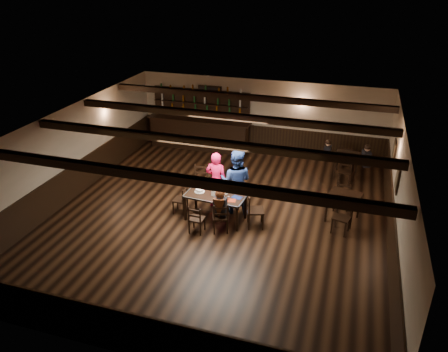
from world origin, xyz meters
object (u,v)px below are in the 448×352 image
(chair_near_right, at_px, (220,216))
(cake, at_px, (200,190))
(chair_near_left, at_px, (196,218))
(dining_table, at_px, (215,197))
(woman_pink, at_px, (216,180))
(bar_counter, at_px, (200,129))
(man_blue, at_px, (236,181))

(chair_near_right, xyz_separation_m, cake, (-0.79, 0.63, 0.29))
(chair_near_right, bearing_deg, chair_near_left, -159.33)
(dining_table, bearing_deg, woman_pink, 106.52)
(bar_counter, bearing_deg, chair_near_right, -64.85)
(man_blue, bearing_deg, chair_near_left, 61.87)
(woman_pink, bearing_deg, bar_counter, -63.93)
(dining_table, relative_size, woman_pink, 0.99)
(chair_near_left, bearing_deg, woman_pink, 87.69)
(dining_table, xyz_separation_m, cake, (-0.47, 0.05, 0.12))
(dining_table, distance_m, chair_near_left, 0.88)
(chair_near_right, xyz_separation_m, woman_pink, (-0.53, 1.27, 0.34))
(woman_pink, bearing_deg, chair_near_left, 87.88)
(cake, bearing_deg, bar_counter, 110.09)
(man_blue, relative_size, bar_counter, 0.47)
(dining_table, distance_m, man_blue, 0.77)
(chair_near_right, relative_size, cake, 3.12)
(man_blue, bearing_deg, cake, 30.01)
(cake, bearing_deg, dining_table, -6.10)
(dining_table, bearing_deg, cake, 173.90)
(chair_near_left, xyz_separation_m, chair_near_right, (0.59, 0.22, 0.04))
(chair_near_left, height_order, bar_counter, bar_counter)
(chair_near_right, bearing_deg, cake, 141.39)
(chair_near_left, height_order, woman_pink, woman_pink)
(man_blue, bearing_deg, chair_near_right, 83.63)
(chair_near_left, height_order, chair_near_right, chair_near_right)
(dining_table, bearing_deg, chair_near_right, -60.66)
(chair_near_left, height_order, man_blue, man_blue)
(chair_near_left, xyz_separation_m, woman_pink, (0.06, 1.50, 0.37))
(chair_near_right, height_order, man_blue, man_blue)
(woman_pink, bearing_deg, man_blue, 172.77)
(chair_near_left, distance_m, woman_pink, 1.55)
(chair_near_left, bearing_deg, cake, 103.12)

